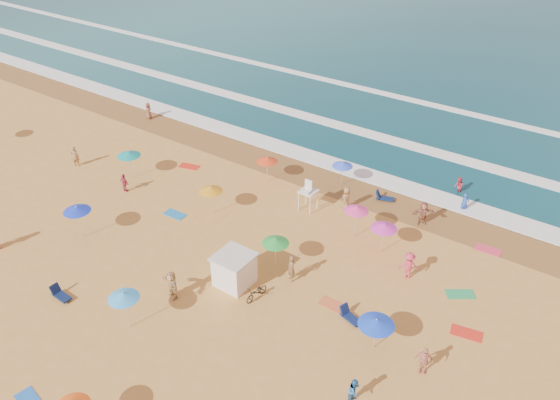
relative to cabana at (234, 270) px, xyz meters
The scene contains 12 objects.
ground 1.81m from the cabana, 72.05° to the left, with size 220.00×220.00×0.00m, color gold.
ocean 85.44m from the cabana, 89.69° to the left, with size 220.00×140.00×0.18m, color #0C4756.
wet_sand 13.98m from the cabana, 88.09° to the left, with size 220.00×220.00×0.00m, color olive.
surf_foam 22.78m from the cabana, 88.83° to the left, with size 200.00×18.70×0.05m.
cabana is the anchor object (origin of this frame).
cabana_roof 1.06m from the cabana, ahead, with size 2.20×2.20×0.12m, color silver.
bicycle 2.00m from the cabana, ahead, with size 0.58×1.68×0.88m, color black.
lifeguard_stand 9.56m from the cabana, 94.82° to the left, with size 1.20×1.20×2.10m, color white, non-canonical shape.
beach_umbrellas 2.68m from the cabana, 104.95° to the left, with size 56.74×30.43×0.80m.
loungers 7.84m from the cabana, ahead, with size 54.47×26.13×0.34m.
towels 1.63m from the cabana, ahead, with size 38.67×25.74×0.03m.
beachgoers 6.64m from the cabana, 75.71° to the left, with size 40.69×25.54×2.12m.
Camera 1 is at (16.48, -20.69, 22.40)m, focal length 35.00 mm.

